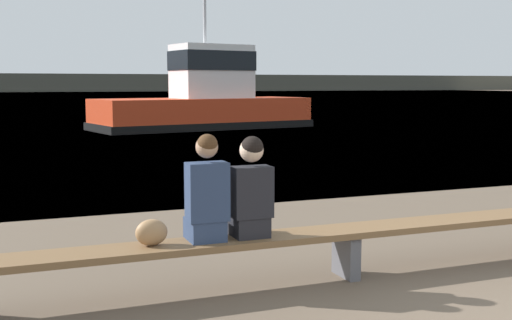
{
  "coord_description": "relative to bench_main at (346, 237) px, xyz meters",
  "views": [
    {
      "loc": [
        -3.98,
        -2.99,
        1.95
      ],
      "look_at": [
        -0.65,
        5.58,
        0.85
      ],
      "focal_mm": 45.0,
      "sensor_mm": 36.0,
      "label": 1
    }
  ],
  "objects": [
    {
      "name": "shopping_bag",
      "position": [
        -1.98,
        0.02,
        0.21
      ],
      "size": [
        0.29,
        0.17,
        0.24
      ],
      "color": "#9E754C",
      "rests_on": "bench_main"
    },
    {
      "name": "tugboat_red",
      "position": [
        4.97,
        21.44,
        0.73
      ],
      "size": [
        10.0,
        5.15,
        5.93
      ],
      "rotation": [
        0.0,
        0.0,
        1.76
      ],
      "color": "red",
      "rests_on": "water_surface"
    },
    {
      "name": "far_shoreline",
      "position": [
        0.84,
        156.41,
        1.7
      ],
      "size": [
        600.0,
        12.0,
        4.22
      ],
      "primitive_type": "cube",
      "color": "#4C4C42",
      "rests_on": "ground"
    },
    {
      "name": "bench_main",
      "position": [
        0.0,
        0.0,
        0.0
      ],
      "size": [
        7.62,
        0.46,
        0.5
      ],
      "color": "brown",
      "rests_on": "ground"
    },
    {
      "name": "person_left",
      "position": [
        -1.47,
        0.0,
        0.53
      ],
      "size": [
        0.37,
        0.38,
        1.0
      ],
      "color": "navy",
      "rests_on": "bench_main"
    },
    {
      "name": "water_surface",
      "position": [
        0.84,
        123.99,
        -0.41
      ],
      "size": [
        240.0,
        240.0,
        0.0
      ],
      "primitive_type": "plane",
      "color": "#386084",
      "rests_on": "ground"
    },
    {
      "name": "person_right",
      "position": [
        -1.03,
        0.0,
        0.53
      ],
      "size": [
        0.37,
        0.39,
        0.96
      ],
      "color": "black",
      "rests_on": "bench_main"
    }
  ]
}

